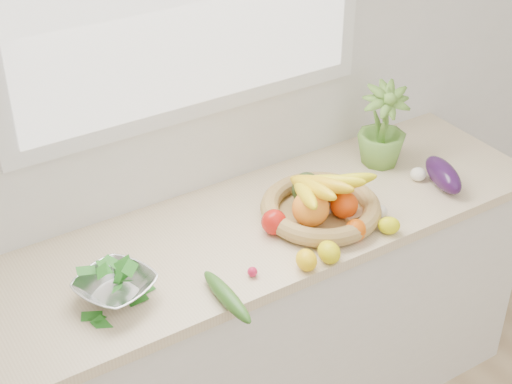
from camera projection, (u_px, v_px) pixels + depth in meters
back_wall at (190, 74)px, 2.54m from camera, size 4.50×0.02×2.70m
counter_cabinet at (241, 337)px, 2.83m from camera, size 2.20×0.58×0.86m
countertop at (240, 237)px, 2.58m from camera, size 2.24×0.62×0.04m
orange_loose at (356, 230)px, 2.52m from camera, size 0.09×0.09×0.07m
lemon_a at (329, 252)px, 2.43m from camera, size 0.08×0.09×0.07m
lemon_b at (306, 260)px, 2.40m from camera, size 0.08×0.09×0.06m
lemon_c at (389, 225)px, 2.55m from camera, size 0.09×0.09×0.06m
apple at (274, 222)px, 2.55m from camera, size 0.10×0.10×0.08m
ginger at (359, 217)px, 2.62m from camera, size 0.11×0.05×0.03m
garlic_a at (324, 209)px, 2.64m from camera, size 0.07×0.07×0.05m
garlic_b at (418, 174)px, 2.83m from camera, size 0.07×0.07×0.05m
garlic_c at (380, 211)px, 2.64m from camera, size 0.06×0.06×0.04m
eggplant at (443, 175)px, 2.79m from camera, size 0.15×0.24×0.09m
cucumber at (227, 297)px, 2.26m from camera, size 0.05×0.27×0.05m
radish at (252, 272)px, 2.37m from camera, size 0.04×0.04×0.03m
potted_herb at (383, 127)px, 2.86m from camera, size 0.24×0.24×0.32m
fruit_basket at (320, 203)px, 2.62m from camera, size 0.50×0.50×0.20m
colander_with_spinach at (115, 283)px, 2.26m from camera, size 0.29×0.29×0.12m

